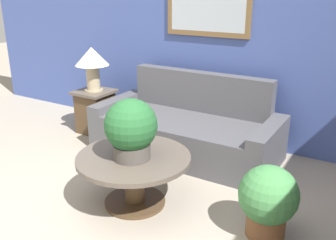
{
  "coord_description": "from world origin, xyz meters",
  "views": [
    {
      "loc": [
        1.87,
        -1.53,
        1.85
      ],
      "look_at": [
        0.02,
        1.51,
        0.58
      ],
      "focal_mm": 40.0,
      "sensor_mm": 36.0,
      "label": 1
    }
  ],
  "objects_px": {
    "coffee_table": "(134,169)",
    "table_lamp": "(92,61)",
    "side_table": "(95,111)",
    "couch_main": "(187,130)",
    "potted_plant_on_table": "(131,129)",
    "potted_plant_floor": "(268,199)"
  },
  "relations": [
    {
      "from": "couch_main",
      "to": "potted_plant_floor",
      "type": "distance_m",
      "value": 1.67
    },
    {
      "from": "table_lamp",
      "to": "side_table",
      "type": "bearing_deg",
      "value": 0.0
    },
    {
      "from": "couch_main",
      "to": "table_lamp",
      "type": "height_order",
      "value": "table_lamp"
    },
    {
      "from": "coffee_table",
      "to": "couch_main",
      "type": "bearing_deg",
      "value": 96.39
    },
    {
      "from": "couch_main",
      "to": "table_lamp",
      "type": "bearing_deg",
      "value": -178.02
    },
    {
      "from": "coffee_table",
      "to": "potted_plant_on_table",
      "type": "relative_size",
      "value": 1.91
    },
    {
      "from": "side_table",
      "to": "table_lamp",
      "type": "bearing_deg",
      "value": 180.0
    },
    {
      "from": "table_lamp",
      "to": "couch_main",
      "type": "bearing_deg",
      "value": 1.98
    },
    {
      "from": "couch_main",
      "to": "potted_plant_floor",
      "type": "relative_size",
      "value": 3.62
    },
    {
      "from": "coffee_table",
      "to": "table_lamp",
      "type": "xyz_separation_m",
      "value": [
        -1.5,
        1.18,
        0.62
      ]
    },
    {
      "from": "table_lamp",
      "to": "potted_plant_floor",
      "type": "bearing_deg",
      "value": -21.1
    },
    {
      "from": "side_table",
      "to": "potted_plant_floor",
      "type": "height_order",
      "value": "potted_plant_floor"
    },
    {
      "from": "coffee_table",
      "to": "side_table",
      "type": "xyz_separation_m",
      "value": [
        -1.5,
        1.18,
        -0.05
      ]
    },
    {
      "from": "couch_main",
      "to": "coffee_table",
      "type": "height_order",
      "value": "couch_main"
    },
    {
      "from": "couch_main",
      "to": "potted_plant_on_table",
      "type": "bearing_deg",
      "value": -83.14
    },
    {
      "from": "coffee_table",
      "to": "potted_plant_floor",
      "type": "height_order",
      "value": "potted_plant_floor"
    },
    {
      "from": "side_table",
      "to": "potted_plant_floor",
      "type": "distance_m",
      "value": 2.84
    },
    {
      "from": "potted_plant_on_table",
      "to": "table_lamp",
      "type": "bearing_deg",
      "value": 141.11
    },
    {
      "from": "coffee_table",
      "to": "table_lamp",
      "type": "height_order",
      "value": "table_lamp"
    },
    {
      "from": "potted_plant_on_table",
      "to": "potted_plant_floor",
      "type": "distance_m",
      "value": 1.22
    },
    {
      "from": "table_lamp",
      "to": "potted_plant_on_table",
      "type": "distance_m",
      "value": 1.96
    },
    {
      "from": "couch_main",
      "to": "potted_plant_on_table",
      "type": "height_order",
      "value": "potted_plant_on_table"
    }
  ]
}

